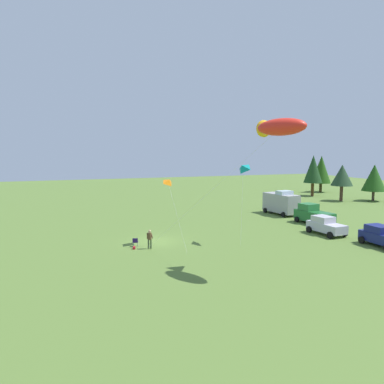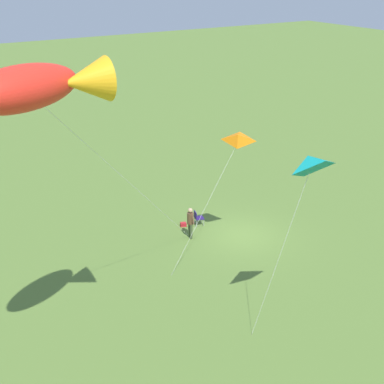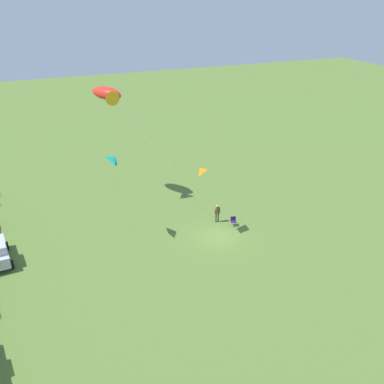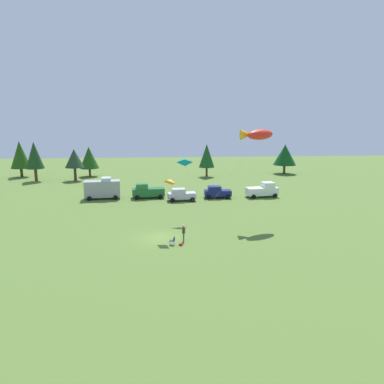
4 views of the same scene
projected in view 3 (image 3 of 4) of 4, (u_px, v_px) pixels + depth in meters
The scene contains 7 objects.
ground_plane at pixel (217, 237), 38.75m from camera, with size 160.00×160.00×0.00m, color #54722F.
person_kite_flyer at pixel (217, 212), 40.84m from camera, with size 0.38×0.57×1.74m.
folding_chair at pixel (233, 220), 40.49m from camera, with size 0.60×0.60×0.82m.
backpack_on_grass at pixel (232, 220), 41.39m from camera, with size 0.32×0.22×0.22m, color red.
kite_large_fish at pixel (108, 94), 41.97m from camera, with size 11.67×9.00×11.15m.
kite_delta_orange at pixel (200, 170), 36.98m from camera, with size 4.64×1.44×6.30m.
kite_delta_teal at pixel (116, 159), 35.75m from camera, with size 2.21×1.27×7.68m.
Camera 3 is at (-30.06, 14.94, 19.87)m, focal length 42.00 mm.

